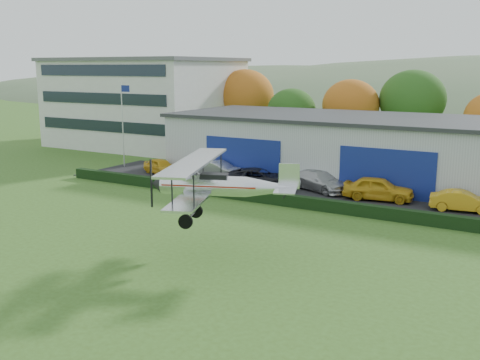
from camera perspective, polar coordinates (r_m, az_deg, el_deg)
The scene contains 15 objects.
ground at distance 24.85m, azimuth -11.30°, elevation -10.73°, with size 300.00×300.00×0.00m, color #38591C.
apron at distance 41.13m, azimuth 11.72°, elevation -1.72°, with size 48.00×9.00×0.05m, color black.
hedge at distance 36.64m, azimuth 9.34°, elevation -2.67°, with size 46.00×0.60×0.80m, color black.
hangar at distance 46.73m, azimuth 16.92°, elevation 2.89°, with size 40.60×12.60×5.30m.
office_block at distance 67.94m, azimuth -9.78°, elevation 7.99°, with size 20.60×15.60×10.40m.
flagpole at distance 52.87m, azimuth -12.02°, elevation 6.43°, with size 1.05×0.10×8.00m.
tree_belt at distance 59.63m, azimuth 16.05°, elevation 7.59°, with size 75.70×13.22×10.12m.
distant_hills at distance 159.90m, azimuth 22.73°, elevation 2.70°, with size 430.00×196.00×56.00m.
car_0 at distance 49.02m, azimuth -8.18°, elevation 1.39°, with size 1.61×4.00×1.36m, color gold.
car_1 at distance 45.72m, azimuth -2.36°, elevation 0.96°, with size 1.77×5.08×1.67m, color silver.
car_2 at distance 43.00m, azimuth 1.91°, elevation 0.18°, with size 2.54×5.52×1.53m, color black.
car_3 at distance 42.54m, azimuth 8.26°, elevation -0.06°, with size 2.15×5.28×1.53m, color silver.
car_4 at distance 40.26m, azimuth 14.16°, elevation -0.86°, with size 1.97×4.90×1.67m, color gold.
car_5 at distance 38.92m, azimuth 22.09°, elevation -2.04°, with size 1.44×4.12×1.36m, color gold.
biplane at distance 26.86m, azimuth -2.47°, elevation -0.39°, with size 7.47×8.41×3.18m.
Camera 1 is at (15.44, -17.07, 9.37)m, focal length 41.14 mm.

